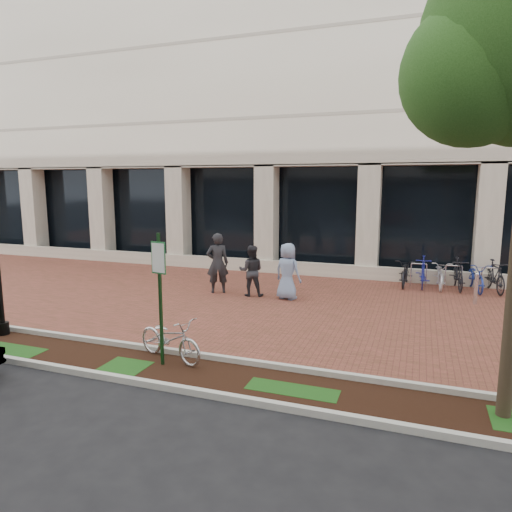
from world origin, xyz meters
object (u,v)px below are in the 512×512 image
(parking_sign, at_px, (159,283))
(pedestrian_mid, at_px, (251,271))
(pedestrian_left, at_px, (217,263))
(bike_rack_cluster, at_px, (448,274))
(pedestrian_right, at_px, (288,271))
(bollard, at_px, (476,288))
(locked_bicycle, at_px, (170,338))

(parking_sign, bearing_deg, pedestrian_mid, 103.02)
(pedestrian_left, distance_m, bike_rack_cluster, 7.74)
(pedestrian_mid, xyz_separation_m, pedestrian_right, (1.19, -0.01, 0.06))
(pedestrian_left, distance_m, bollard, 7.85)
(locked_bicycle, relative_size, bollard, 1.80)
(locked_bicycle, height_order, pedestrian_right, pedestrian_right)
(bike_rack_cluster, bearing_deg, parking_sign, -124.72)
(pedestrian_mid, bearing_deg, bike_rack_cluster, -167.34)
(locked_bicycle, bearing_deg, parking_sign, -164.80)
(locked_bicycle, distance_m, pedestrian_left, 5.71)
(pedestrian_mid, height_order, bollard, pedestrian_mid)
(pedestrian_mid, xyz_separation_m, bollard, (6.56, 1.32, -0.32))
(locked_bicycle, xyz_separation_m, bike_rack_cluster, (5.59, 8.64, 0.05))
(pedestrian_left, bearing_deg, pedestrian_right, 152.94)
(pedestrian_right, bearing_deg, bollard, -149.16)
(locked_bicycle, distance_m, pedestrian_right, 5.56)
(pedestrian_left, bearing_deg, parking_sign, 77.56)
(bollard, xyz_separation_m, bike_rack_cluster, (-0.67, 1.84, 0.01))
(pedestrian_mid, distance_m, pedestrian_right, 1.19)
(pedestrian_right, relative_size, bollard, 1.83)
(pedestrian_left, distance_m, pedestrian_mid, 1.18)
(bike_rack_cluster, bearing_deg, pedestrian_left, -158.59)
(parking_sign, height_order, locked_bicycle, parking_sign)
(locked_bicycle, bearing_deg, pedestrian_mid, 20.96)
(locked_bicycle, xyz_separation_m, bollard, (6.26, 6.81, 0.03))
(pedestrian_mid, relative_size, bike_rack_cluster, 0.46)
(pedestrian_mid, distance_m, bike_rack_cluster, 6.69)
(pedestrian_left, height_order, pedestrian_mid, pedestrian_left)
(parking_sign, bearing_deg, pedestrian_right, 91.31)
(pedestrian_left, xyz_separation_m, bollard, (7.72, 1.31, -0.49))
(pedestrian_right, bearing_deg, parking_sign, 97.99)
(bike_rack_cluster, bearing_deg, bollard, -72.69)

